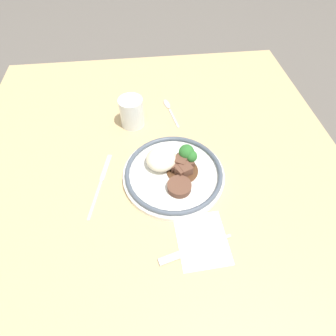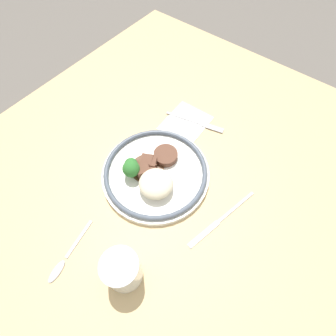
{
  "view_description": "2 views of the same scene",
  "coord_description": "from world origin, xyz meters",
  "views": [
    {
      "loc": [
        -0.43,
        0.02,
        0.6
      ],
      "look_at": [
        0.0,
        -0.03,
        0.05
      ],
      "focal_mm": 28.0,
      "sensor_mm": 36.0,
      "label": 1
    },
    {
      "loc": [
        0.23,
        0.18,
        0.61
      ],
      "look_at": [
        -0.03,
        -0.02,
        0.08
      ],
      "focal_mm": 28.0,
      "sensor_mm": 36.0,
      "label": 2
    }
  ],
  "objects": [
    {
      "name": "plate",
      "position": [
        -0.01,
        -0.05,
        0.05
      ],
      "size": [
        0.27,
        0.27,
        0.07
      ],
      "color": "white",
      "rests_on": "dining_table"
    },
    {
      "name": "spoon",
      "position": [
        0.28,
        -0.06,
        0.03
      ],
      "size": [
        0.15,
        0.04,
        0.01
      ],
      "rotation": [
        0.0,
        0.0,
        0.19
      ],
      "color": "#B7B7BC",
      "rests_on": "dining_table"
    },
    {
      "name": "napkin",
      "position": [
        -0.2,
        -0.09,
        0.03
      ],
      "size": [
        0.14,
        0.12,
        0.0
      ],
      "color": "white",
      "rests_on": "dining_table"
    },
    {
      "name": "juice_glass",
      "position": [
        0.21,
        0.06,
        0.07
      ],
      "size": [
        0.07,
        0.07,
        0.09
      ],
      "color": "yellow",
      "rests_on": "dining_table"
    },
    {
      "name": "knife",
      "position": [
        -0.01,
        0.15,
        0.03
      ],
      "size": [
        0.2,
        0.06,
        0.0
      ],
      "rotation": [
        0.0,
        0.0,
        -0.23
      ],
      "color": "#B7B7BC",
      "rests_on": "dining_table"
    },
    {
      "name": "dining_table",
      "position": [
        0.0,
        0.0,
        0.02
      ],
      "size": [
        1.22,
        1.08,
        0.03
      ],
      "color": "tan",
      "rests_on": "ground"
    },
    {
      "name": "fork",
      "position": [
        -0.22,
        -0.05,
        0.03
      ],
      "size": [
        0.05,
        0.17,
        0.0
      ],
      "rotation": [
        0.0,
        0.0,
        1.82
      ],
      "color": "#B7B7BC",
      "rests_on": "napkin"
    },
    {
      "name": "ground_plane",
      "position": [
        0.0,
        0.0,
        0.0
      ],
      "size": [
        8.0,
        8.0,
        0.0
      ],
      "primitive_type": "plane",
      "color": "#5B5651"
    }
  ]
}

